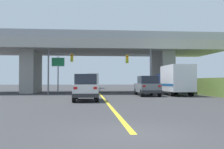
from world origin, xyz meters
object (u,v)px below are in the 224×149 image
at_px(suv_crossing, 147,86).
at_px(box_truck, 175,80).
at_px(highway_sign, 58,66).
at_px(suv_lead, 86,87).
at_px(traffic_signal_nearside, 142,65).
at_px(traffic_signal_farside, 57,65).
at_px(sedan_oncoming, 91,84).
at_px(semi_truck_distant, 93,81).

distance_m(suv_crossing, box_truck, 3.27).
xyz_separation_m(suv_crossing, highway_sign, (-9.69, 5.88, 2.30)).
height_order(suv_lead, traffic_signal_nearside, traffic_signal_nearside).
bearing_deg(traffic_signal_farside, suv_crossing, -28.21).
bearing_deg(box_truck, traffic_signal_nearside, 126.23).
distance_m(traffic_signal_farside, highway_sign, 0.66).
height_order(sedan_oncoming, semi_truck_distant, semi_truck_distant).
height_order(traffic_signal_nearside, highway_sign, traffic_signal_nearside).
xyz_separation_m(traffic_signal_farside, semi_truck_distant, (4.62, 24.93, -1.84)).
xyz_separation_m(suv_crossing, sedan_oncoming, (-5.65, 18.27, -0.00)).
bearing_deg(suv_lead, traffic_signal_nearside, 57.92).
bearing_deg(highway_sign, suv_crossing, -31.24).
bearing_deg(traffic_signal_farside, semi_truck_distant, 79.50).
bearing_deg(sedan_oncoming, semi_truck_distant, 87.48).
relative_size(sedan_oncoming, semi_truck_distant, 0.64).
relative_size(box_truck, sedan_oncoming, 1.52).
xyz_separation_m(suv_crossing, traffic_signal_farside, (-9.75, 5.23, 2.45)).
xyz_separation_m(traffic_signal_nearside, traffic_signal_farside, (-10.14, 0.82, 0.07)).
height_order(box_truck, sedan_oncoming, box_truck).
height_order(traffic_signal_farside, highway_sign, traffic_signal_farside).
distance_m(box_truck, traffic_signal_farside, 13.81).
bearing_deg(highway_sign, sedan_oncoming, 71.98).
bearing_deg(highway_sign, suv_lead, -73.60).
distance_m(sedan_oncoming, semi_truck_distant, 11.91).
bearing_deg(traffic_signal_farside, traffic_signal_nearside, -4.65).
height_order(sedan_oncoming, traffic_signal_nearside, traffic_signal_nearside).
relative_size(suv_lead, traffic_signal_farside, 0.87).
distance_m(suv_lead, sedan_oncoming, 24.33).
xyz_separation_m(suv_crossing, semi_truck_distant, (-5.13, 30.16, 0.61)).
bearing_deg(suv_crossing, semi_truck_distant, 101.36).
xyz_separation_m(suv_lead, traffic_signal_farside, (-3.58, 11.29, 2.45)).
bearing_deg(suv_crossing, box_truck, 13.25).
height_order(suv_crossing, semi_truck_distant, semi_truck_distant).
bearing_deg(traffic_signal_farside, highway_sign, 84.32).
distance_m(sedan_oncoming, highway_sign, 13.24).
distance_m(box_truck, highway_sign, 13.96).
distance_m(suv_crossing, traffic_signal_nearside, 5.02).
bearing_deg(suv_crossing, suv_lead, -133.83).
distance_m(suv_lead, traffic_signal_nearside, 12.58).
bearing_deg(traffic_signal_nearside, suv_lead, -122.08).
distance_m(traffic_signal_nearside, traffic_signal_farside, 10.17).
bearing_deg(traffic_signal_nearside, traffic_signal_farside, 175.35).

